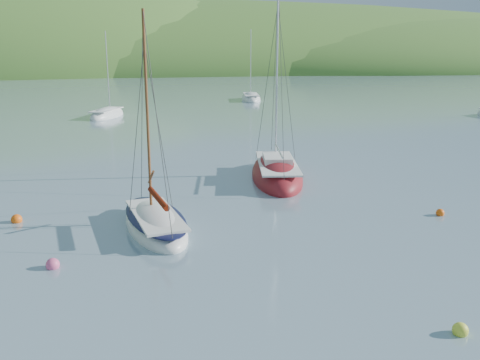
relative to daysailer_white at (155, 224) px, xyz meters
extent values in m
plane|color=gray|center=(3.21, -7.26, -0.22)|extent=(700.00, 700.00, 0.00)
ellipsoid|color=#386727|center=(3.21, 162.74, -0.22)|extent=(440.00, 110.00, 44.00)
ellipsoid|color=#386727|center=(93.21, 152.74, -0.22)|extent=(240.00, 100.00, 34.00)
ellipsoid|color=silver|center=(0.00, 0.01, -0.11)|extent=(3.42, 6.66, 1.55)
cube|color=white|center=(0.02, -0.12, 0.45)|extent=(2.59, 5.18, 0.10)
cylinder|color=brown|center=(-0.14, 0.75, 4.64)|extent=(0.12, 0.12, 8.46)
ellipsoid|color=#101335|center=(0.00, 0.01, 0.35)|extent=(3.36, 6.59, 0.27)
cylinder|color=#681807|center=(0.13, -0.74, 1.36)|extent=(0.78, 3.04, 0.24)
ellipsoid|color=maroon|center=(7.34, 7.64, -0.05)|extent=(4.23, 8.79, 2.32)
cube|color=white|center=(7.31, 7.47, 0.76)|extent=(3.20, 6.84, 0.10)
cylinder|color=silver|center=(7.51, 8.64, 5.99)|extent=(0.12, 0.12, 10.54)
cube|color=white|center=(7.31, 7.47, 1.00)|extent=(1.94, 2.59, 0.42)
cylinder|color=silver|center=(7.18, 6.64, 1.67)|extent=(0.75, 4.01, 0.09)
ellipsoid|color=silver|center=(-3.90, 37.83, -0.09)|extent=(4.74, 7.34, 1.89)
cube|color=white|center=(-3.95, 37.70, 0.58)|extent=(3.62, 5.70, 0.10)
cylinder|color=silver|center=(-3.60, 38.61, 4.70)|extent=(0.12, 0.12, 8.31)
ellipsoid|color=silver|center=(15.21, 52.40, -0.08)|extent=(3.58, 7.72, 2.02)
cube|color=white|center=(15.19, 52.26, 0.64)|extent=(2.71, 6.01, 0.10)
cylinder|color=silver|center=(15.33, 53.29, 5.06)|extent=(0.12, 0.12, 8.93)
sphere|color=#D5DF36|center=(7.87, -10.23, -0.10)|extent=(0.44, 0.44, 0.44)
sphere|color=#E35388|center=(-3.73, -3.48, -0.10)|extent=(0.48, 0.48, 0.48)
sphere|color=#F95E0F|center=(13.02, -0.55, -0.10)|extent=(0.39, 0.39, 0.39)
sphere|color=#F95E0F|center=(-6.06, 2.08, -0.10)|extent=(0.48, 0.48, 0.48)
camera|label=1|loc=(-0.48, -21.99, 7.47)|focal=40.00mm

